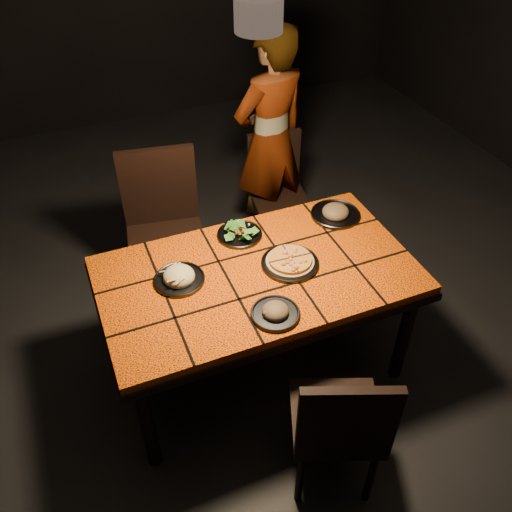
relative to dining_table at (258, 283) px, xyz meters
name	(u,v)px	position (x,y,z in m)	size (l,w,h in m)	color
room_shell	(258,139)	(0.00, 0.00, 0.83)	(6.04, 7.04, 3.08)	black
dining_table	(258,283)	(0.00, 0.00, 0.00)	(1.62, 0.92, 0.75)	#FF5A08
chair_near	(340,424)	(0.05, -0.81, -0.16)	(0.53, 0.53, 0.90)	black
chair_far_left	(164,221)	(-0.29, 0.82, -0.08)	(0.54, 0.54, 1.03)	black
chair_far_right	(277,184)	(0.59, 1.08, -0.19)	(0.43, 0.43, 0.85)	black
diner	(270,141)	(0.57, 1.15, 0.12)	(0.58, 0.38, 1.59)	brown
pendant_lamp	(259,9)	(0.00, 0.00, 1.35)	(0.18, 0.18, 1.06)	black
plate_pizza	(290,262)	(0.17, -0.01, 0.10)	(0.30, 0.30, 0.04)	#313135
plate_pasta	(179,277)	(-0.39, 0.09, 0.10)	(0.26, 0.26, 0.08)	#313135
plate_salad	(240,232)	(0.02, 0.31, 0.10)	(0.25, 0.25, 0.07)	#313135
plate_mushroom_a	(275,312)	(-0.04, -0.31, 0.10)	(0.23, 0.23, 0.08)	#313135
plate_mushroom_b	(336,212)	(0.60, 0.27, 0.10)	(0.28, 0.28, 0.09)	#313135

